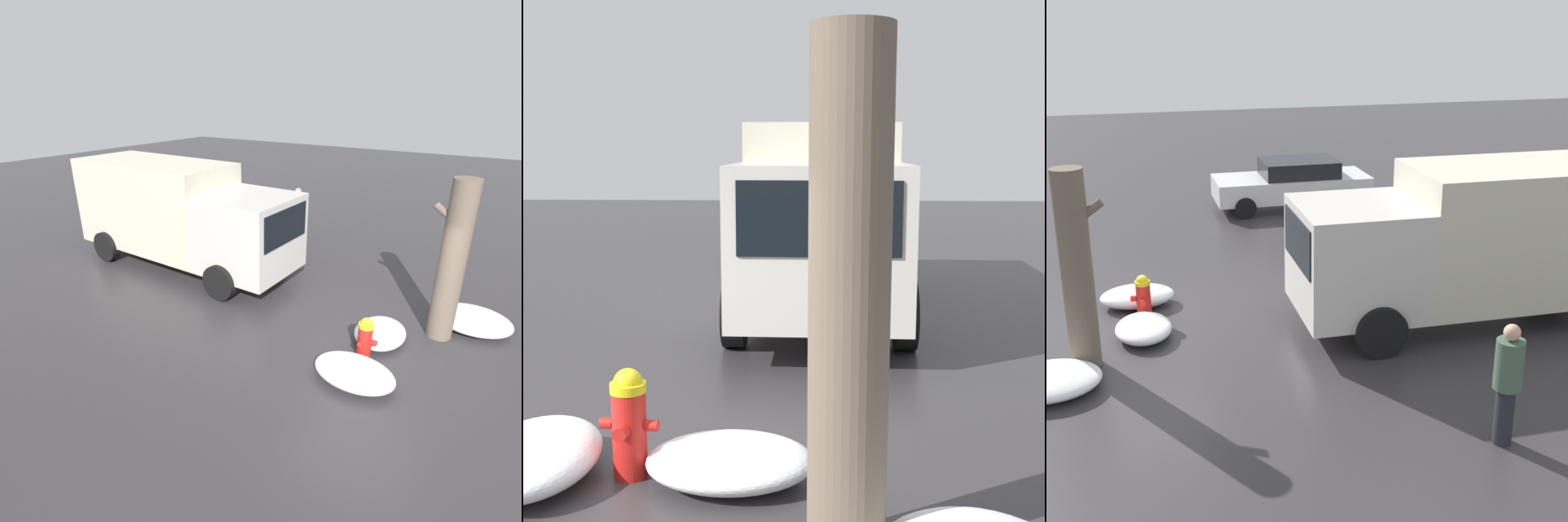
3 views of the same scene
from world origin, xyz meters
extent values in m
plane|color=#333033|center=(0.00, 0.00, 0.00)|extent=(60.00, 60.00, 0.00)
cylinder|color=red|center=(0.00, 0.00, 0.35)|extent=(0.27, 0.27, 0.70)
cylinder|color=yellow|center=(0.00, 0.00, 0.74)|extent=(0.28, 0.28, 0.07)
sphere|color=yellow|center=(0.00, 0.00, 0.78)|extent=(0.23, 0.23, 0.23)
cylinder|color=red|center=(-0.18, 0.02, 0.44)|extent=(0.11, 0.12, 0.11)
cylinder|color=red|center=(-0.02, -0.18, 0.44)|extent=(0.10, 0.11, 0.09)
cylinder|color=red|center=(0.02, 0.18, 0.44)|extent=(0.10, 0.11, 0.09)
cylinder|color=#6B5B4C|center=(-1.04, -1.67, 1.66)|extent=(0.51, 0.51, 3.31)
cylinder|color=#6B5B4C|center=(-0.82, -1.67, 2.58)|extent=(0.58, 0.14, 0.47)
cube|color=beige|center=(3.70, -1.53, 1.42)|extent=(2.18, 2.25, 1.94)
cube|color=black|center=(2.62, -1.51, 1.81)|extent=(0.07, 1.85, 0.85)
cube|color=beige|center=(7.06, -1.60, 1.69)|extent=(4.64, 2.31, 2.49)
cylinder|color=black|center=(3.78, -2.64, 0.45)|extent=(0.91, 0.30, 0.90)
cylinder|color=black|center=(3.83, -0.43, 0.45)|extent=(0.91, 0.30, 0.90)
cylinder|color=black|center=(8.24, -0.53, 0.45)|extent=(0.91, 0.30, 0.90)
cylinder|color=#23232D|center=(4.46, -5.52, 0.42)|extent=(0.26, 0.26, 0.83)
cylinder|color=#3F5947|center=(4.46, -5.52, 1.18)|extent=(0.38, 0.38, 0.69)
sphere|color=tan|center=(4.46, -5.52, 1.64)|extent=(0.23, 0.23, 0.23)
cube|color=silver|center=(4.72, 7.38, 0.62)|extent=(4.56, 1.92, 0.64)
cube|color=black|center=(4.95, 7.38, 1.18)|extent=(2.20, 1.67, 0.48)
cylinder|color=black|center=(3.17, 6.46, 0.30)|extent=(0.60, 0.21, 0.60)
cylinder|color=black|center=(3.19, 8.33, 0.30)|extent=(0.60, 0.21, 0.60)
cylinder|color=black|center=(6.25, 6.43, 0.30)|extent=(0.60, 0.21, 0.60)
cylinder|color=black|center=(6.28, 8.30, 0.30)|extent=(0.60, 0.21, 0.60)
ellipsoid|color=white|center=(-0.06, -0.81, 0.17)|extent=(1.00, 1.32, 0.34)
ellipsoid|color=white|center=(-0.10, 0.74, 0.20)|extent=(1.45, 1.00, 0.39)
ellipsoid|color=white|center=(-1.58, -2.42, 0.17)|extent=(1.59, 1.35, 0.34)
camera|label=1|loc=(-1.92, 6.52, 4.76)|focal=28.00mm
camera|label=2|loc=(-5.41, -1.44, 2.61)|focal=50.00mm
camera|label=3|loc=(-0.35, -13.08, 5.58)|focal=50.00mm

